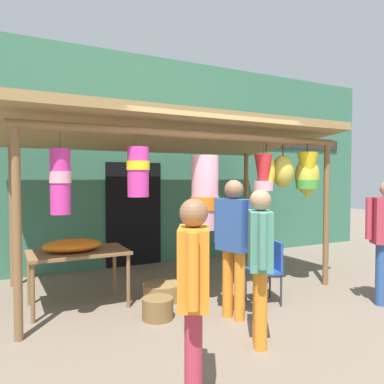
% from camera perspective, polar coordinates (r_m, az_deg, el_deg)
% --- Properties ---
extents(ground_plane, '(30.00, 30.00, 0.00)m').
position_cam_1_polar(ground_plane, '(5.20, 3.00, -16.86)').
color(ground_plane, '#756656').
extents(shop_facade, '(11.74, 0.29, 4.09)m').
position_cam_1_polar(shop_facade, '(7.41, -7.68, 4.83)').
color(shop_facade, '#387056').
rests_on(shop_facade, ground_plane).
extents(market_stall_canopy, '(4.93, 2.66, 2.56)m').
position_cam_1_polar(market_stall_canopy, '(5.62, -0.79, 6.86)').
color(market_stall_canopy, brown).
rests_on(market_stall_canopy, ground_plane).
extents(display_table, '(1.25, 0.77, 0.74)m').
position_cam_1_polar(display_table, '(5.13, -17.24, -9.54)').
color(display_table, brown).
rests_on(display_table, ground_plane).
extents(flower_heap_on_table, '(0.74, 0.52, 0.16)m').
position_cam_1_polar(flower_heap_on_table, '(5.08, -17.89, -7.87)').
color(flower_heap_on_table, orange).
rests_on(flower_heap_on_table, display_table).
extents(folding_chair, '(0.49, 0.49, 0.84)m').
position_cam_1_polar(folding_chair, '(5.20, 11.76, -11.15)').
color(folding_chair, '#2347A8').
rests_on(folding_chair, ground_plane).
extents(wicker_basket_by_table, '(0.53, 0.53, 0.23)m').
position_cam_1_polar(wicker_basket_by_table, '(5.32, -4.63, -15.14)').
color(wicker_basket_by_table, olive).
rests_on(wicker_basket_by_table, ground_plane).
extents(wicker_basket_spare, '(0.38, 0.38, 0.25)m').
position_cam_1_polar(wicker_basket_spare, '(4.66, -5.32, -17.51)').
color(wicker_basket_spare, brown).
rests_on(wicker_basket_spare, ground_plane).
extents(vendor_in_orange, '(0.39, 0.53, 1.55)m').
position_cam_1_polar(vendor_in_orange, '(2.77, 0.26, -14.37)').
color(vendor_in_orange, '#B23347').
rests_on(vendor_in_orange, ground_plane).
extents(customer_foreground, '(0.33, 0.57, 1.67)m').
position_cam_1_polar(customer_foreground, '(4.47, 6.48, -6.93)').
color(customer_foreground, orange).
rests_on(customer_foreground, ground_plane).
extents(passerby_at_right, '(0.40, 0.51, 1.58)m').
position_cam_1_polar(passerby_at_right, '(3.81, 10.51, -9.48)').
color(passerby_at_right, orange).
rests_on(passerby_at_right, ground_plane).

